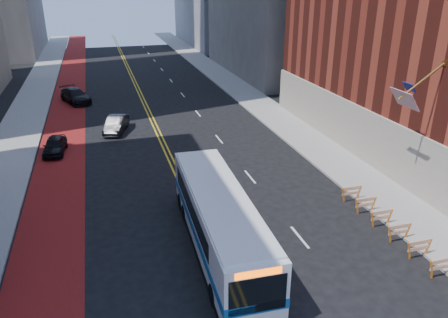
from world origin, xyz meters
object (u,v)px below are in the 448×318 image
object	(u,v)px
transit_bus	(219,220)
car_b	(116,124)
car_c	(75,96)
car_a	(55,145)

from	to	relation	value
transit_bus	car_b	distance (m)	20.76
car_b	car_c	bearing A→B (deg)	125.01
transit_bus	car_a	distance (m)	18.68
car_c	car_b	bearing A→B (deg)	-93.25
transit_bus	car_c	size ratio (longest dim) A/B	2.31
transit_bus	car_a	bearing A→B (deg)	120.35
car_b	car_c	distance (m)	12.07
car_a	car_c	bearing A→B (deg)	91.30
car_a	transit_bus	bearing A→B (deg)	-55.61
car_b	car_a	bearing A→B (deg)	-124.56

